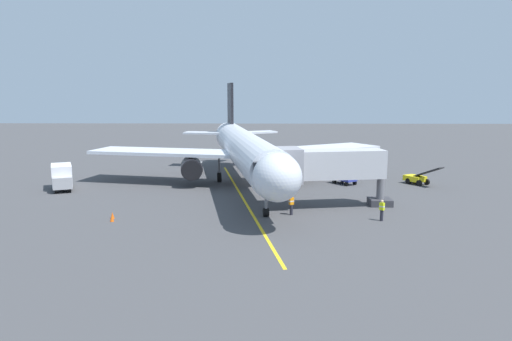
# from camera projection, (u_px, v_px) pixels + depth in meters

# --- Properties ---
(ground_plane) EXTENTS (220.00, 220.00, 0.00)m
(ground_plane) POSITION_uv_depth(u_px,v_px,m) (261.00, 182.00, 56.40)
(ground_plane) COLOR #424244
(apron_lead_in_line) EXTENTS (7.01, 39.46, 0.01)m
(apron_lead_in_line) POSITION_uv_depth(u_px,v_px,m) (243.00, 198.00, 47.83)
(apron_lead_in_line) COLOR yellow
(apron_lead_in_line) RESTS_ON ground
(airplane) EXTENTS (34.30, 40.21, 11.50)m
(airplane) POSITION_uv_depth(u_px,v_px,m) (245.00, 150.00, 53.41)
(airplane) COLOR silver
(airplane) RESTS_ON ground
(jet_bridge) EXTENTS (11.52, 4.62, 5.40)m
(jet_bridge) POSITION_uv_depth(u_px,v_px,m) (321.00, 166.00, 43.23)
(jet_bridge) COLOR #B7B7BC
(jet_bridge) RESTS_ON ground
(ground_crew_marshaller) EXTENTS (0.47, 0.42, 1.71)m
(ground_crew_marshaller) POSITION_uv_depth(u_px,v_px,m) (291.00, 204.00, 40.97)
(ground_crew_marshaller) COLOR #23232D
(ground_crew_marshaller) RESTS_ON ground
(ground_crew_wing_walker) EXTENTS (0.46, 0.46, 1.71)m
(ground_crew_wing_walker) POSITION_uv_depth(u_px,v_px,m) (382.00, 210.00, 39.05)
(ground_crew_wing_walker) COLOR #23232D
(ground_crew_wing_walker) RESTS_ON ground
(baggage_cart_near_nose) EXTENTS (1.73, 2.70, 1.27)m
(baggage_cart_near_nose) POSITION_uv_depth(u_px,v_px,m) (195.00, 168.00, 62.86)
(baggage_cart_near_nose) COLOR black
(baggage_cart_near_nose) RESTS_ON ground
(belt_loader_portside) EXTENTS (3.51, 4.49, 2.32)m
(belt_loader_portside) POSITION_uv_depth(u_px,v_px,m) (417.00, 178.00, 54.86)
(belt_loader_portside) COLOR yellow
(belt_loader_portside) RESTS_ON ground
(baggage_cart_starboard_side) EXTENTS (2.65, 2.93, 1.27)m
(baggage_cart_starboard_side) POSITION_uv_depth(u_px,v_px,m) (345.00, 178.00, 54.89)
(baggage_cart_starboard_side) COLOR #2D3899
(baggage_cart_starboard_side) RESTS_ON ground
(box_truck_rear_apron) EXTENTS (3.63, 5.00, 2.62)m
(box_truck_rear_apron) POSITION_uv_depth(u_px,v_px,m) (62.00, 177.00, 51.62)
(box_truck_rear_apron) COLOR #9E9EA3
(box_truck_rear_apron) RESTS_ON ground
(safety_cone_nose_left) EXTENTS (0.32, 0.32, 0.55)m
(safety_cone_nose_left) POSITION_uv_depth(u_px,v_px,m) (112.00, 215.00, 39.79)
(safety_cone_nose_left) COLOR #F2590F
(safety_cone_nose_left) RESTS_ON ground
(safety_cone_nose_right) EXTENTS (0.32, 0.32, 0.55)m
(safety_cone_nose_right) POSITION_uv_depth(u_px,v_px,m) (112.00, 218.00, 38.91)
(safety_cone_nose_right) COLOR #F2590F
(safety_cone_nose_right) RESTS_ON ground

